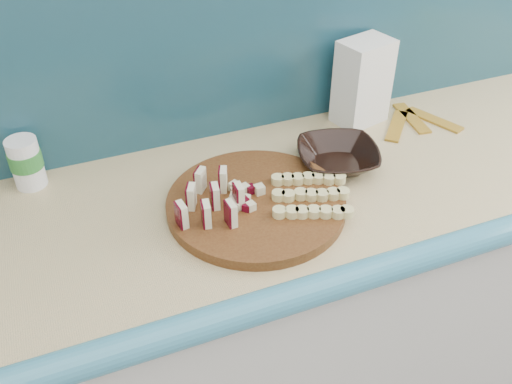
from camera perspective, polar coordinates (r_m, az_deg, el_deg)
The scene contains 10 objects.
kitchen_counter at distance 1.62m, azimuth 5.46°, elevation -11.87°, with size 2.20×0.63×0.91m.
backsplash at distance 1.42m, azimuth 1.80°, elevation 15.83°, with size 2.20×0.02×0.50m, color teal.
cutting_board at distance 1.22m, azimuth 0.00°, elevation -1.20°, with size 0.38×0.38×0.02m, color #41210E.
apple_wedges at distance 1.17m, azimuth -4.55°, elevation -0.64°, with size 0.15×0.17×0.05m.
apple_chunks at distance 1.20m, azimuth -1.16°, elevation -0.41°, with size 0.07×0.07×0.02m.
banana_slices at distance 1.21m, azimuth 5.52°, elevation -0.30°, with size 0.20×0.18×0.02m.
brown_bowl at distance 1.36m, azimuth 8.18°, elevation 3.49°, with size 0.19×0.19×0.05m, color black.
flour_bag at distance 1.51m, azimuth 10.60°, elevation 10.76°, with size 0.13×0.09×0.22m, color white.
canister at distance 1.36m, azimuth -22.01°, elevation 2.81°, with size 0.07×0.07×0.12m.
banana_peel at distance 1.58m, azimuth 15.53°, elevation 6.84°, with size 0.22×0.19×0.01m.
Camera 1 is at (-0.44, 0.58, 1.68)m, focal length 40.00 mm.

